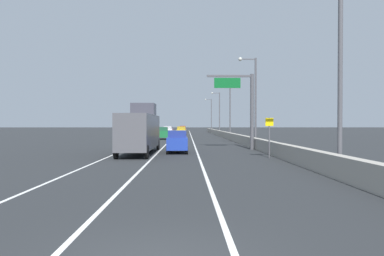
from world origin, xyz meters
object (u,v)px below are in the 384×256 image
car_white_2 (168,131)px  car_yellow_4 (181,132)px  speed_advisory_sign (269,134)px  lamp_post_right_near (335,60)px  overhead_sign_gantry (245,102)px  lamp_post_right_second (253,95)px  lamp_post_right_third (229,105)px  car_red_3 (183,129)px  lamp_post_right_fourth (218,110)px  lamp_post_right_fifth (211,113)px  box_truck (140,130)px  car_blue_5 (177,142)px  car_green_1 (163,133)px  car_silver_0 (151,132)px

car_white_2 → car_yellow_4: 8.21m
speed_advisory_sign → lamp_post_right_near: size_ratio=0.29×
overhead_sign_gantry → car_yellow_4: (-6.74, 29.40, -3.71)m
car_yellow_4 → lamp_post_right_second: bearing=-70.0°
lamp_post_right_third → car_yellow_4: size_ratio=2.39×
lamp_post_right_second → car_red_3: size_ratio=2.20×
lamp_post_right_third → lamp_post_right_fourth: same height
lamp_post_right_fifth → box_truck: (-11.37, -71.09, -3.86)m
car_white_2 → box_truck: bearing=-90.0°
car_blue_5 → lamp_post_right_second: bearing=45.7°
box_truck → car_white_2: bearing=90.0°
speed_advisory_sign → overhead_sign_gantry: bearing=93.2°
lamp_post_right_fourth → box_truck: (-11.77, -50.55, -3.86)m
speed_advisory_sign → car_red_3: size_ratio=0.64×
lamp_post_right_fourth → car_green_1: lamp_post_right_fourth is taller
lamp_post_right_second → lamp_post_right_fourth: same height
car_green_1 → overhead_sign_gantry: bearing=-65.6°
lamp_post_right_fifth → car_blue_5: bearing=-96.7°
lamp_post_right_fourth → car_red_3: bearing=120.7°
lamp_post_right_fourth → car_yellow_4: 19.79m
lamp_post_right_third → lamp_post_right_fifth: same height
lamp_post_right_third → car_white_2: 16.77m
lamp_post_right_near → lamp_post_right_fourth: 61.62m
car_blue_5 → car_green_1: bearing=97.1°
lamp_post_right_third → car_green_1: bearing=-157.8°
car_red_3 → lamp_post_right_third: bearing=-76.2°
lamp_post_right_third → lamp_post_right_fourth: size_ratio=1.00×
car_red_3 → car_blue_5: 64.91m
overhead_sign_gantry → car_green_1: (-9.64, 21.23, -3.72)m
speed_advisory_sign → lamp_post_right_third: 34.01m
lamp_post_right_second → car_green_1: (-11.65, 15.85, -4.88)m
car_silver_0 → box_truck: bearing=-85.2°
lamp_post_right_near → lamp_post_right_second: 20.54m
speed_advisory_sign → box_truck: bearing=159.9°
car_green_1 → box_truck: bearing=-90.2°
lamp_post_right_second → car_white_2: lamp_post_right_second is taller
car_green_1 → car_white_2: car_white_2 is taller
lamp_post_right_near → car_blue_5: size_ratio=2.54×
speed_advisory_sign → lamp_post_right_near: lamp_post_right_near is taller
car_green_1 → car_yellow_4: (2.90, 8.17, 0.01)m
lamp_post_right_third → car_green_1: lamp_post_right_third is taller
lamp_post_right_second → car_white_2: 34.13m
box_truck → lamp_post_right_third: bearing=68.9°
lamp_post_right_fifth → car_green_1: (-11.28, -45.77, -4.88)m
car_red_3 → box_truck: (-2.85, -65.58, 1.05)m
car_yellow_4 → speed_advisory_sign: bearing=-79.1°
overhead_sign_gantry → car_white_2: (-9.73, 37.05, -3.69)m
overhead_sign_gantry → car_blue_5: size_ratio=1.85×
car_blue_5 → box_truck: 3.39m
lamp_post_right_fourth → box_truck: size_ratio=1.05×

